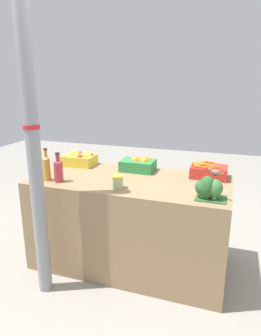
# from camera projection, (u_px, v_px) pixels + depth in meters

# --- Properties ---
(ground_plane) EXTENTS (10.00, 10.00, 0.00)m
(ground_plane) POSITION_uv_depth(u_px,v_px,m) (130.00, 261.00, 2.88)
(ground_plane) COLOR gray
(market_table) EXTENTS (1.73, 0.85, 0.83)m
(market_table) POSITION_uv_depth(u_px,v_px,m) (130.00, 222.00, 2.76)
(market_table) COLOR #937551
(market_table) RESTS_ON ground_plane
(support_pole) EXTENTS (0.12, 0.12, 2.46)m
(support_pole) POSITION_uv_depth(u_px,v_px,m) (33.00, 143.00, 2.16)
(support_pole) COLOR gray
(support_pole) RESTS_ON ground_plane
(apple_crate) EXTENTS (0.32, 0.23, 0.14)m
(apple_crate) POSITION_uv_depth(u_px,v_px,m) (81.00, 158.00, 3.08)
(apple_crate) COLOR gold
(apple_crate) RESTS_ON market_table
(orange_crate) EXTENTS (0.32, 0.23, 0.14)m
(orange_crate) POSITION_uv_depth(u_px,v_px,m) (139.00, 164.00, 2.88)
(orange_crate) COLOR #2D8442
(orange_crate) RESTS_ON market_table
(carrot_crate) EXTENTS (0.32, 0.23, 0.14)m
(carrot_crate) POSITION_uv_depth(u_px,v_px,m) (209.00, 171.00, 2.67)
(carrot_crate) COLOR red
(carrot_crate) RESTS_ON market_table
(broccoli_pile) EXTENTS (0.23, 0.18, 0.18)m
(broccoli_pile) POSITION_uv_depth(u_px,v_px,m) (208.00, 188.00, 2.17)
(broccoli_pile) COLOR #2D602D
(broccoli_pile) RESTS_ON market_table
(juice_bottle_golden) EXTENTS (0.07, 0.07, 0.27)m
(juice_bottle_golden) POSITION_uv_depth(u_px,v_px,m) (36.00, 166.00, 2.61)
(juice_bottle_golden) COLOR gold
(juice_bottle_golden) RESTS_ON market_table
(juice_bottle_amber) EXTENTS (0.06, 0.06, 0.29)m
(juice_bottle_amber) POSITION_uv_depth(u_px,v_px,m) (47.00, 167.00, 2.58)
(juice_bottle_amber) COLOR gold
(juice_bottle_amber) RESTS_ON market_table
(juice_bottle_ruby) EXTENTS (0.08, 0.08, 0.26)m
(juice_bottle_ruby) POSITION_uv_depth(u_px,v_px,m) (58.00, 170.00, 2.55)
(juice_bottle_ruby) COLOR #B2333D
(juice_bottle_ruby) RESTS_ON market_table
(pickle_jar) EXTENTS (0.10, 0.10, 0.10)m
(pickle_jar) POSITION_uv_depth(u_px,v_px,m) (117.00, 182.00, 2.40)
(pickle_jar) COLOR #B2C684
(pickle_jar) RESTS_ON market_table
(sparrow_bird) EXTENTS (0.12, 0.08, 0.05)m
(sparrow_bird) POSITION_uv_depth(u_px,v_px,m) (215.00, 172.00, 2.15)
(sparrow_bird) COLOR #4C3D2D
(sparrow_bird) RESTS_ON broccoli_pile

